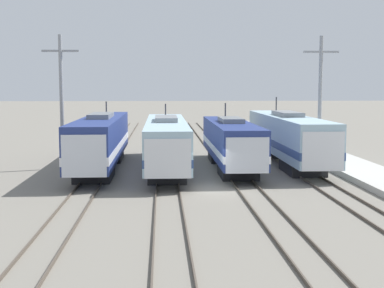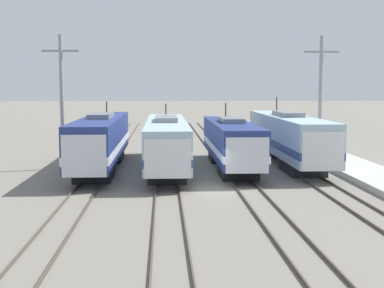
% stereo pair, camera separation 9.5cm
% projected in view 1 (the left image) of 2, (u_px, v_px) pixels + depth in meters
% --- Properties ---
extents(ground_plane, '(400.00, 400.00, 0.00)m').
position_uv_depth(ground_plane, '(208.00, 190.00, 33.46)').
color(ground_plane, slate).
extents(rail_pair_far_left, '(1.51, 120.00, 0.15)m').
position_uv_depth(rail_pair_far_left, '(86.00, 190.00, 33.02)').
color(rail_pair_far_left, '#4C4238').
rests_on(rail_pair_far_left, ground_plane).
extents(rail_pair_center_left, '(1.51, 120.00, 0.15)m').
position_uv_depth(rail_pair_center_left, '(168.00, 189.00, 33.31)').
color(rail_pair_center_left, '#4C4238').
rests_on(rail_pair_center_left, ground_plane).
extents(rail_pair_center_right, '(1.51, 120.00, 0.15)m').
position_uv_depth(rail_pair_center_right, '(248.00, 188.00, 33.60)').
color(rail_pair_center_right, '#4C4238').
rests_on(rail_pair_center_right, ground_plane).
extents(rail_pair_far_right, '(1.51, 120.00, 0.15)m').
position_uv_depth(rail_pair_far_right, '(327.00, 187.00, 33.89)').
color(rail_pair_far_right, '#4C4238').
rests_on(rail_pair_far_right, ground_plane).
extents(locomotive_far_left, '(2.98, 19.11, 5.15)m').
position_uv_depth(locomotive_far_left, '(101.00, 141.00, 41.18)').
color(locomotive_far_left, black).
rests_on(locomotive_far_left, ground_plane).
extents(locomotive_center_left, '(3.10, 19.94, 4.95)m').
position_uv_depth(locomotive_center_left, '(166.00, 142.00, 41.27)').
color(locomotive_center_left, '#232326').
rests_on(locomotive_center_left, ground_plane).
extents(locomotive_center_right, '(3.04, 16.49, 5.04)m').
position_uv_depth(locomotive_center_right, '(232.00, 143.00, 41.36)').
color(locomotive_center_right, black).
rests_on(locomotive_center_right, ground_plane).
extents(locomotive_far_right, '(3.07, 20.10, 5.47)m').
position_uv_depth(locomotive_far_right, '(288.00, 138.00, 44.12)').
color(locomotive_far_right, '#232326').
rests_on(locomotive_far_right, ground_plane).
extents(catenary_tower_left, '(2.83, 0.30, 10.40)m').
position_uv_depth(catenary_tower_left, '(62.00, 99.00, 41.38)').
color(catenary_tower_left, gray).
rests_on(catenary_tower_left, ground_plane).
extents(catenary_tower_right, '(2.83, 0.30, 10.40)m').
position_uv_depth(catenary_tower_right, '(320.00, 98.00, 42.55)').
color(catenary_tower_right, gray).
rests_on(catenary_tower_right, ground_plane).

